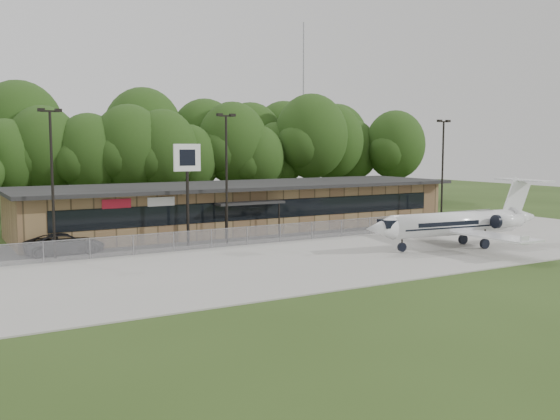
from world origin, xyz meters
TOP-DOWN VIEW (x-y plane):
  - ground at (0.00, 0.00)m, footprint 160.00×160.00m
  - apron at (0.00, 8.00)m, footprint 64.00×18.00m
  - parking_lot at (0.00, 19.50)m, footprint 50.00×9.00m
  - terminal at (-0.00, 23.94)m, footprint 41.00×11.65m
  - fence at (0.00, 15.00)m, footprint 46.00×0.04m
  - treeline at (0.00, 42.00)m, footprint 72.00×12.00m
  - radio_mast at (22.00, 48.00)m, footprint 0.20×0.20m
  - light_pole_left at (-18.00, 16.50)m, footprint 1.55×0.30m
  - light_pole_mid at (-5.00, 16.50)m, footprint 1.55×0.30m
  - light_pole_right at (18.00, 16.50)m, footprint 1.55×0.30m
  - business_jet at (9.23, 5.76)m, footprint 15.63×13.96m
  - suv at (-17.03, 18.07)m, footprint 5.54×2.59m
  - pole_sign at (-8.15, 16.80)m, footprint 2.08×0.41m

SIDE VIEW (x-z plane):
  - ground at x=0.00m, z-range 0.00..0.00m
  - parking_lot at x=0.00m, z-range 0.00..0.06m
  - apron at x=0.00m, z-range 0.00..0.08m
  - suv at x=-17.03m, z-range 0.00..1.53m
  - fence at x=0.00m, z-range 0.02..1.54m
  - business_jet at x=9.23m, z-range -0.75..4.51m
  - terminal at x=0.00m, z-range 0.03..4.33m
  - light_pole_left at x=-18.00m, z-range 0.86..11.09m
  - light_pole_mid at x=-5.00m, z-range 0.86..11.09m
  - light_pole_right at x=18.00m, z-range 0.86..11.09m
  - pole_sign at x=-8.15m, z-range 2.09..9.98m
  - treeline at x=0.00m, z-range 0.00..15.00m
  - radio_mast at x=22.00m, z-range 0.00..25.00m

